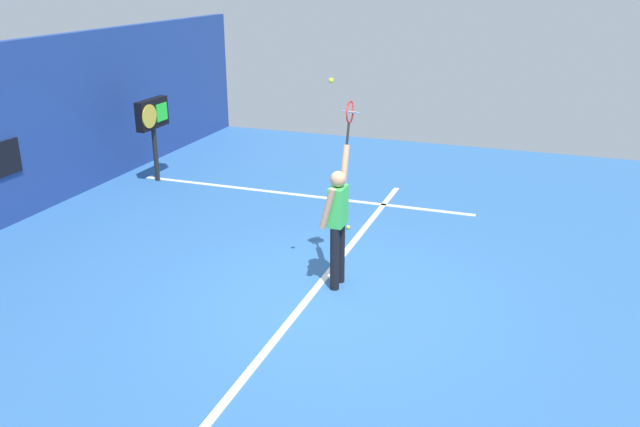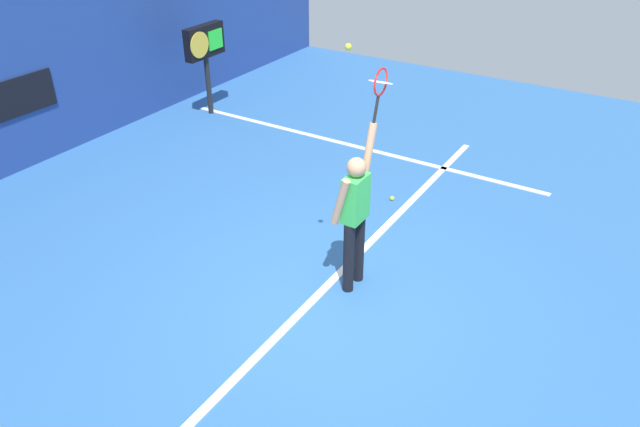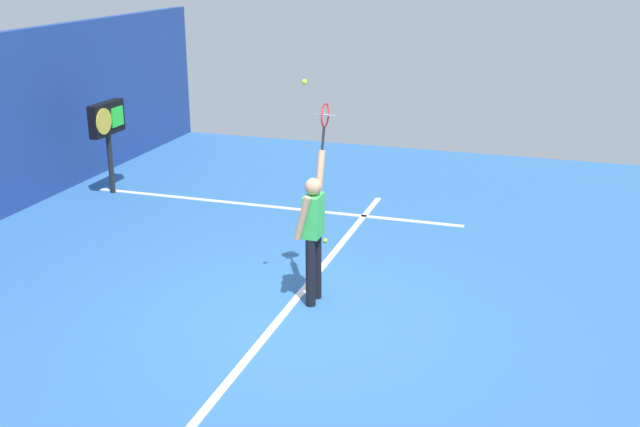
{
  "view_description": "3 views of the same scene",
  "coord_description": "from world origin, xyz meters",
  "px_view_note": "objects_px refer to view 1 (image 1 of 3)",
  "views": [
    {
      "loc": [
        -7.67,
        -2.64,
        4.21
      ],
      "look_at": [
        0.29,
        0.22,
        1.09
      ],
      "focal_mm": 37.12,
      "sensor_mm": 36.0,
      "label": 1
    },
    {
      "loc": [
        -4.88,
        -2.8,
        4.52
      ],
      "look_at": [
        0.19,
        0.34,
        0.98
      ],
      "focal_mm": 34.31,
      "sensor_mm": 36.0,
      "label": 2
    },
    {
      "loc": [
        -8.46,
        -2.93,
        4.39
      ],
      "look_at": [
        0.76,
        0.02,
        1.1
      ],
      "focal_mm": 43.57,
      "sensor_mm": 36.0,
      "label": 3
    }
  ],
  "objects_px": {
    "tennis_racket": "(350,115)",
    "spare_ball": "(348,227)",
    "tennis_player": "(338,219)",
    "tennis_ball": "(331,80)",
    "scoreboard_clock": "(153,118)"
  },
  "relations": [
    {
      "from": "tennis_ball",
      "to": "tennis_racket",
      "type": "bearing_deg",
      "value": -5.76
    },
    {
      "from": "tennis_player",
      "to": "tennis_racket",
      "type": "xyz_separation_m",
      "value": [
        0.47,
        -0.0,
        1.35
      ]
    },
    {
      "from": "tennis_player",
      "to": "spare_ball",
      "type": "relative_size",
      "value": 29.1
    },
    {
      "from": "scoreboard_clock",
      "to": "tennis_player",
      "type": "bearing_deg",
      "value": -123.67
    },
    {
      "from": "tennis_racket",
      "to": "tennis_ball",
      "type": "height_order",
      "value": "tennis_ball"
    },
    {
      "from": "tennis_racket",
      "to": "spare_ball",
      "type": "relative_size",
      "value": 9.22
    },
    {
      "from": "tennis_racket",
      "to": "spare_ball",
      "type": "xyz_separation_m",
      "value": [
        1.65,
        0.5,
        -2.33
      ]
    },
    {
      "from": "tennis_player",
      "to": "tennis_ball",
      "type": "distance_m",
      "value": 1.91
    },
    {
      "from": "tennis_player",
      "to": "scoreboard_clock",
      "type": "xyz_separation_m",
      "value": [
        3.44,
        5.16,
        0.34
      ]
    },
    {
      "from": "spare_ball",
      "to": "tennis_player",
      "type": "bearing_deg",
      "value": -166.76
    },
    {
      "from": "tennis_racket",
      "to": "tennis_ball",
      "type": "bearing_deg",
      "value": 174.24
    },
    {
      "from": "tennis_racket",
      "to": "tennis_ball",
      "type": "relative_size",
      "value": 9.22
    },
    {
      "from": "tennis_player",
      "to": "scoreboard_clock",
      "type": "height_order",
      "value": "tennis_player"
    },
    {
      "from": "tennis_player",
      "to": "tennis_ball",
      "type": "bearing_deg",
      "value": 157.77
    },
    {
      "from": "spare_ball",
      "to": "tennis_racket",
      "type": "bearing_deg",
      "value": -163.01
    }
  ]
}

